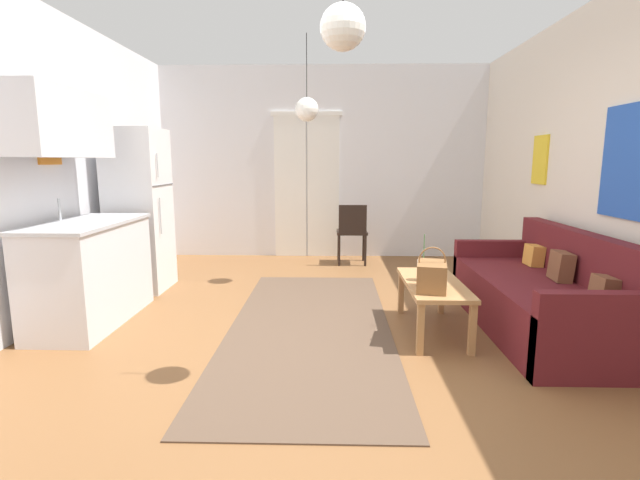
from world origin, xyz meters
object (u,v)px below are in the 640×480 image
(handbag, at_px, (432,276))
(pendant_lamp_far, at_px, (307,109))
(accent_chair, at_px, (352,230))
(coffee_table, at_px, (433,289))
(couch, at_px, (544,299))
(pendant_lamp_near, at_px, (343,27))
(refrigerator, at_px, (139,210))
(bamboo_vase, at_px, (423,270))

(handbag, height_order, pendant_lamp_far, pendant_lamp_far)
(accent_chair, distance_m, pendant_lamp_far, 1.92)
(coffee_table, xyz_separation_m, accent_chair, (-0.57, 2.57, 0.11))
(couch, relative_size, pendant_lamp_near, 2.72)
(refrigerator, bearing_deg, handbag, -27.49)
(coffee_table, distance_m, handbag, 0.31)
(handbag, bearing_deg, pendant_lamp_near, -135.31)
(handbag, distance_m, refrigerator, 3.30)
(bamboo_vase, bearing_deg, couch, -0.52)
(refrigerator, height_order, pendant_lamp_near, pendant_lamp_near)
(couch, distance_m, bamboo_vase, 1.05)
(coffee_table, distance_m, bamboo_vase, 0.18)
(couch, height_order, handbag, couch)
(coffee_table, relative_size, pendant_lamp_near, 1.40)
(bamboo_vase, relative_size, pendant_lamp_near, 0.53)
(coffee_table, distance_m, refrigerator, 3.28)
(bamboo_vase, bearing_deg, coffee_table, -36.67)
(coffee_table, height_order, accent_chair, accent_chair)
(pendant_lamp_far, bearing_deg, pendant_lamp_near, -82.15)
(couch, bearing_deg, refrigerator, 162.74)
(couch, relative_size, handbag, 5.45)
(refrigerator, xyz_separation_m, pendant_lamp_near, (2.19, -2.23, 1.29))
(refrigerator, distance_m, accent_chair, 2.77)
(couch, height_order, refrigerator, refrigerator)
(couch, bearing_deg, pendant_lamp_far, 144.70)
(accent_chair, bearing_deg, couch, 120.45)
(bamboo_vase, distance_m, refrigerator, 3.17)
(pendant_lamp_near, bearing_deg, refrigerator, 134.53)
(refrigerator, bearing_deg, pendant_lamp_near, -45.47)
(couch, relative_size, bamboo_vase, 5.16)
(handbag, height_order, accent_chair, accent_chair)
(pendant_lamp_near, bearing_deg, pendant_lamp_far, 97.85)
(couch, xyz_separation_m, handbag, (-1.02, -0.29, 0.27))
(couch, relative_size, refrigerator, 1.14)
(couch, xyz_separation_m, refrigerator, (-3.93, 1.22, 0.61))
(coffee_table, xyz_separation_m, pendant_lamp_far, (-1.13, 1.52, 1.62))
(coffee_table, bearing_deg, handbag, -106.33)
(bamboo_vase, bearing_deg, refrigerator, 157.35)
(refrigerator, xyz_separation_m, pendant_lamp_far, (1.85, 0.25, 1.11))
(coffee_table, bearing_deg, pendant_lamp_near, -129.61)
(coffee_table, height_order, pendant_lamp_far, pendant_lamp_far)
(accent_chair, height_order, pendant_lamp_far, pendant_lamp_far)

